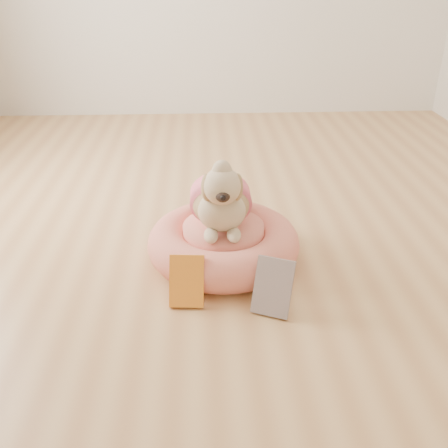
{
  "coord_description": "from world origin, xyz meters",
  "views": [
    {
      "loc": [
        -0.17,
        -2.29,
        1.23
      ],
      "look_at": [
        -0.08,
        -0.34,
        0.21
      ],
      "focal_mm": 40.0,
      "sensor_mm": 36.0,
      "label": 1
    }
  ],
  "objects_px": {
    "pet_bed": "(223,243)",
    "dog": "(221,187)",
    "book_white": "(273,287)",
    "book_yellow": "(187,281)"
  },
  "relations": [
    {
      "from": "dog",
      "to": "pet_bed",
      "type": "bearing_deg",
      "value": -62.91
    },
    {
      "from": "dog",
      "to": "book_white",
      "type": "bearing_deg",
      "value": -65.45
    },
    {
      "from": "book_white",
      "to": "dog",
      "type": "bearing_deg",
      "value": 137.01
    },
    {
      "from": "pet_bed",
      "to": "book_yellow",
      "type": "bearing_deg",
      "value": -116.82
    },
    {
      "from": "pet_bed",
      "to": "dog",
      "type": "distance_m",
      "value": 0.27
    },
    {
      "from": "dog",
      "to": "book_white",
      "type": "relative_size",
      "value": 2.14
    },
    {
      "from": "book_white",
      "to": "book_yellow",
      "type": "bearing_deg",
      "value": -169.06
    },
    {
      "from": "dog",
      "to": "book_yellow",
      "type": "xyz_separation_m",
      "value": [
        -0.15,
        -0.34,
        -0.26
      ]
    },
    {
      "from": "pet_bed",
      "to": "book_white",
      "type": "relative_size",
      "value": 3.05
    },
    {
      "from": "book_yellow",
      "to": "book_white",
      "type": "height_order",
      "value": "book_white"
    }
  ]
}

